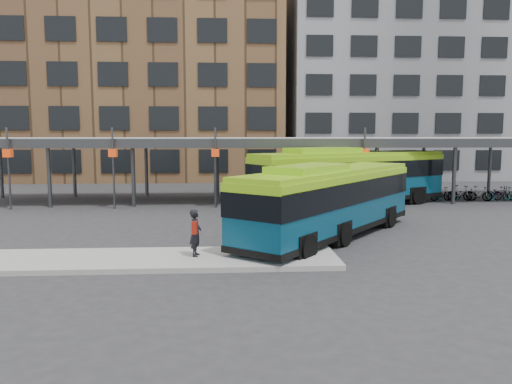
# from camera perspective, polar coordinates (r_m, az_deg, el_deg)

# --- Properties ---
(ground) EXTENTS (120.00, 120.00, 0.00)m
(ground) POSITION_cam_1_polar(r_m,az_deg,el_deg) (20.66, 3.23, -5.70)
(ground) COLOR #28282B
(ground) RESTS_ON ground
(boarding_island) EXTENTS (14.00, 3.00, 0.18)m
(boarding_island) POSITION_cam_1_polar(r_m,az_deg,el_deg) (17.86, -13.57, -7.55)
(boarding_island) COLOR gray
(boarding_island) RESTS_ON ground
(canopy) EXTENTS (40.00, 6.53, 4.80)m
(canopy) POSITION_cam_1_polar(r_m,az_deg,el_deg) (33.00, 0.59, 5.77)
(canopy) COLOR #999B9E
(canopy) RESTS_ON ground
(building_brick) EXTENTS (26.00, 14.00, 22.00)m
(building_brick) POSITION_cam_1_polar(r_m,az_deg,el_deg) (53.01, -12.02, 13.65)
(building_brick) COLOR brown
(building_brick) RESTS_ON ground
(building_grey) EXTENTS (24.00, 14.00, 20.00)m
(building_grey) POSITION_cam_1_polar(r_m,az_deg,el_deg) (55.47, 16.31, 12.17)
(building_grey) COLOR slate
(building_grey) RESTS_ON ground
(bus_front) EXTENTS (9.25, 10.62, 3.21)m
(bus_front) POSITION_cam_1_polar(r_m,az_deg,el_deg) (21.31, 8.50, -0.81)
(bus_front) COLOR #073A55
(bus_front) RESTS_ON ground
(bus_rear) EXTENTS (12.96, 8.43, 3.62)m
(bus_rear) POSITION_cam_1_polar(r_m,az_deg,el_deg) (30.73, 10.73, 1.81)
(bus_rear) COLOR #073A55
(bus_rear) RESTS_ON ground
(pedestrian) EXTENTS (0.45, 0.66, 1.64)m
(pedestrian) POSITION_cam_1_polar(r_m,az_deg,el_deg) (17.48, -6.92, -4.61)
(pedestrian) COLOR black
(pedestrian) RESTS_ON boarding_island
(bike_rack) EXTENTS (6.71, 1.50, 1.05)m
(bike_rack) POSITION_cam_1_polar(r_m,az_deg,el_deg) (36.09, 23.33, -0.18)
(bike_rack) COLOR slate
(bike_rack) RESTS_ON ground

